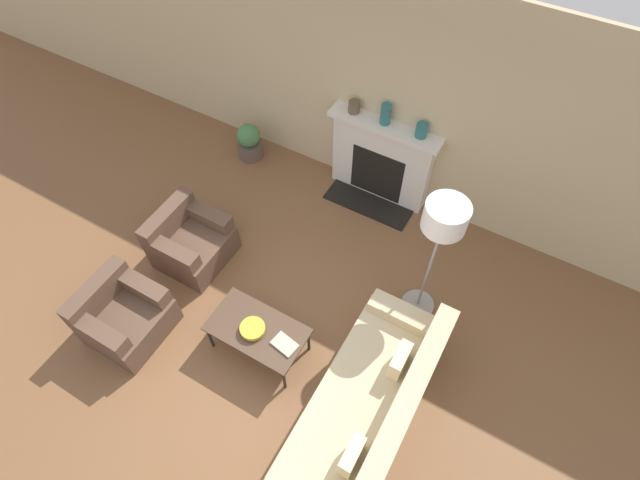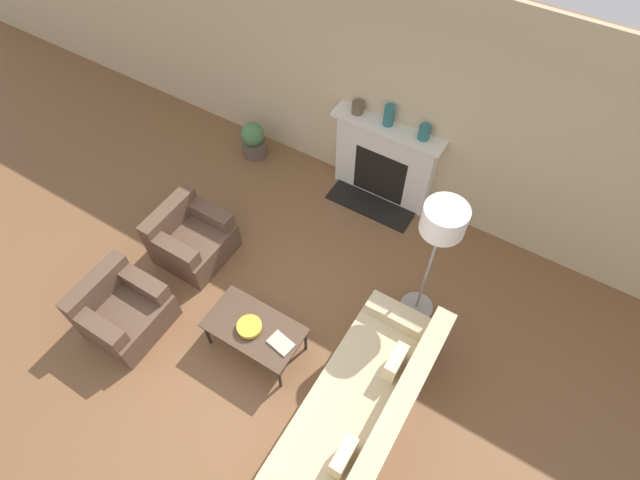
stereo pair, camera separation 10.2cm
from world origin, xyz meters
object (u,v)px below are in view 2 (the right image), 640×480
Objects in this scene: mantel_vase_left at (358,107)px; armchair_far at (191,239)px; armchair_near at (123,311)px; book at (281,343)px; mantel_vase_center_right at (424,132)px; potted_plant at (254,140)px; coffee_table at (254,329)px; mantel_vase_center_left at (389,116)px; bowl at (249,327)px; floor_lamp at (441,229)px; couch at (362,411)px; fireplace at (384,163)px.

armchair_far is at bearing -117.07° from mantel_vase_left.
armchair_near is 1.83m from book.
armchair_far is at bearing -132.76° from mantel_vase_center_right.
book is 3.25m from potted_plant.
potted_plant is at bearing 126.47° from coffee_table.
armchair_near is 4.74× the size of mantel_vase_center_right.
mantel_vase_center_left is 1.51× the size of mantel_vase_center_right.
book is (0.37, 0.03, -0.03)m from bowl.
mantel_vase_left is at bearing 96.40° from bowl.
armchair_far reaches higher than book.
armchair_near reaches higher than bowl.
armchair_near is 3.91m from mantel_vase_center_right.
bowl is 0.15× the size of floor_lamp.
couch is 3.44m from mantel_vase_left.
mantel_vase_center_right is at bearing 0.00° from mantel_vase_center_left.
coffee_table is 2.86m from mantel_vase_left.
mantel_vase_center_right is at bearing 6.80° from potted_plant.
floor_lamp reaches higher than armchair_far.
fireplace reaches higher than potted_plant.
armchair_far is 0.46× the size of floor_lamp.
coffee_table is (-0.10, -2.70, -0.17)m from fireplace.
floor_lamp is at bearing -74.82° from armchair_far.
bowl is (1.38, 0.49, 0.21)m from armchair_near.
fireplace is at bearing -156.04° from couch.
mantel_vase_left is (1.07, 3.24, 0.98)m from armchair_near.
bowl is at bearing -54.31° from potted_plant.
bowl is at bearing -133.49° from floor_lamp.
bowl is at bearing -70.28° from armchair_near.
bowl is 1.52× the size of mantel_vase_center_right.
coffee_table is at bearing -95.38° from couch.
coffee_table is 5.95× the size of mantel_vase_center_right.
couch is 1.37m from coffee_table.
book is (1.75, 0.52, 0.18)m from armchair_near.
book is at bearing -1.27° from coffee_table.
mantel_vase_center_right reaches higher than potted_plant.
fireplace is at bearing 87.88° from coffee_table.
coffee_table is at bearing 54.36° from bowl.
couch is 2.79m from armchair_near.
fireplace is at bearing -178.15° from mantel_vase_center_right.
mantel_vase_left reaches higher than armchair_near.
armchair_near reaches higher than book.
coffee_table is 3.64× the size of book.
armchair_far is 1.54m from bowl.
armchair_far is at bearing 170.19° from book.
fireplace is at bearing -24.99° from armchair_near.
mantel_vase_center_right is at bearing 1.85° from fireplace.
potted_plant is (-2.14, 2.44, -0.21)m from book.
book is at bearing -124.87° from floor_lamp.
mantel_vase_center_right reaches higher than book.
mantel_vase_left is 0.87× the size of mantel_vase_center_right.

